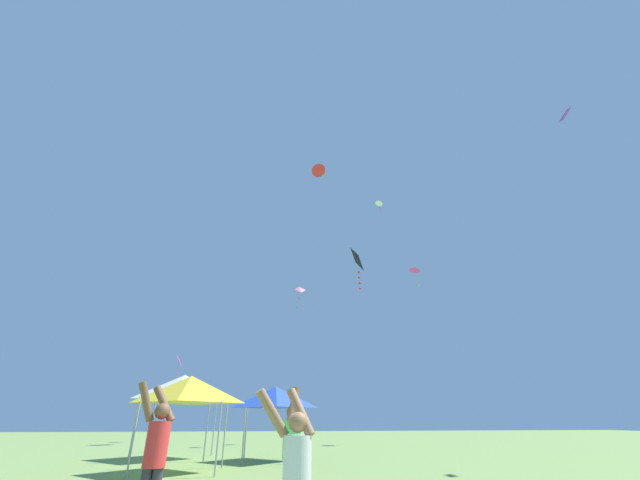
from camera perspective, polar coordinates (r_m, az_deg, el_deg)
person_flyer_red at (r=7.56m, az=-23.38°, el=-26.77°), size 0.69×0.42×2.16m
person_watcher_white at (r=5.02m, az=-3.71°, el=-31.42°), size 0.75×0.39×1.91m
person_companion_green at (r=8.51m, az=-4.20°, el=-28.06°), size 0.36×0.62×2.19m
canopy_tent_yellow at (r=15.16m, az=-18.83°, el=-20.33°), size 2.78×2.78×2.98m
canopy_tent_blue at (r=18.46m, az=-6.65°, el=-22.25°), size 2.72×2.72×2.91m
canopy_tent_white at (r=20.50m, az=-19.71°, el=-19.91°), size 3.28×3.28×3.51m
kite_magenta_delta at (r=34.30m, az=13.92°, el=-4.42°), size 1.22×1.22×1.69m
kite_pink_diamond at (r=30.21m, az=-2.97°, el=-7.47°), size 0.65×0.78×1.79m
kite_black_diamond at (r=21.88m, az=5.81°, el=-3.12°), size 0.70×0.87×2.49m
kite_white_delta at (r=39.44m, az=8.80°, el=5.38°), size 0.98×0.99×1.46m
kite_red_delta at (r=41.85m, az=-0.26°, el=10.37°), size 1.79×1.64×1.05m
kite_magenta_diamond at (r=36.56m, az=-20.25°, el=-16.57°), size 0.65×0.70×1.86m
kite_purple_diamond at (r=26.77m, az=32.56°, el=15.46°), size 0.88×0.85×0.69m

